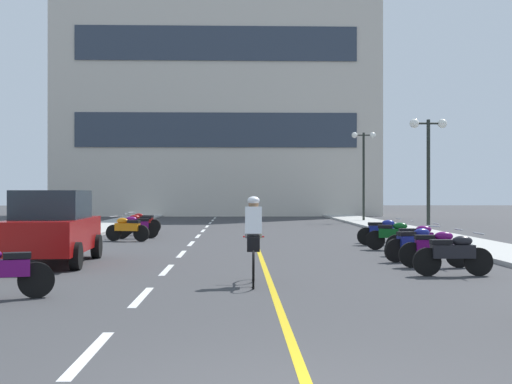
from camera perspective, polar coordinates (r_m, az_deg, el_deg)
name	(u,v)px	position (r m, az deg, el deg)	size (l,w,h in m)	color
ground_plane	(247,238)	(26.44, -0.73, -3.90)	(140.00, 140.00, 0.00)	#38383A
curb_left	(81,232)	(30.21, -14.62, -3.31)	(2.40, 72.00, 0.12)	#A8A8A3
curb_right	(410,232)	(30.39, 12.92, -3.29)	(2.40, 72.00, 0.12)	#A8A8A3
lane_dash_0	(89,353)	(7.75, -13.95, -13.13)	(0.14, 2.20, 0.01)	silver
lane_dash_1	(142,297)	(11.63, -9.66, -8.75)	(0.14, 2.20, 0.01)	silver
lane_dash_2	(167,270)	(15.56, -7.57, -6.55)	(0.14, 2.20, 0.01)	silver
lane_dash_3	(181,254)	(19.53, -6.33, -5.24)	(0.14, 2.20, 0.01)	silver
lane_dash_4	(191,244)	(23.50, -5.52, -4.37)	(0.14, 2.20, 0.01)	silver
lane_dash_5	(198,236)	(27.48, -4.94, -3.75)	(0.14, 2.20, 0.01)	silver
lane_dash_6	(203,231)	(31.47, -4.51, -3.29)	(0.14, 2.20, 0.01)	silver
lane_dash_7	(207,226)	(35.46, -4.17, -2.93)	(0.14, 2.20, 0.01)	silver
lane_dash_8	(210,223)	(39.45, -3.91, -2.64)	(0.14, 2.20, 0.01)	silver
lane_dash_9	(213,220)	(43.44, -3.69, -2.41)	(0.14, 2.20, 0.01)	silver
lane_dash_10	(215,218)	(47.44, -3.51, -2.21)	(0.14, 2.20, 0.01)	silver
lane_dash_11	(217,216)	(51.43, -3.36, -2.05)	(0.14, 2.20, 0.01)	silver
centre_line_yellow	(252,233)	(29.44, -0.32, -3.51)	(0.12, 66.00, 0.01)	gold
office_building	(218,79)	(54.35, -3.26, 9.50)	(25.12, 6.49, 21.64)	beige
street_lamp_mid	(428,149)	(27.09, 14.40, 3.58)	(1.46, 0.36, 4.53)	black
street_lamp_far	(364,156)	(41.15, 9.11, 3.02)	(1.46, 0.36, 5.32)	black
parked_car_near	(52,227)	(17.39, -16.88, -2.85)	(2.06, 4.27, 1.82)	black
motorcycle_1	(0,271)	(11.86, -20.87, -6.28)	(1.64, 0.80, 0.92)	black
motorcycle_2	(453,254)	(14.85, 16.38, -5.04)	(1.70, 0.60, 0.92)	black
motorcycle_3	(436,248)	(16.38, 14.98, -4.58)	(1.70, 0.60, 0.92)	black
motorcycle_4	(415,243)	(17.70, 13.35, -4.24)	(1.66, 0.72, 0.92)	black
motorcycle_5	(417,239)	(19.25, 13.47, -3.91)	(1.70, 0.60, 0.92)	black
motorcycle_6	(394,235)	(21.14, 11.61, -3.57)	(1.69, 0.63, 0.92)	black
motorcycle_7	(383,231)	(23.04, 10.69, -3.28)	(1.70, 0.60, 0.92)	black
motorcycle_8	(127,228)	(24.96, -10.86, -3.04)	(1.66, 0.74, 0.92)	black
motorcycle_9	(136,226)	(26.38, -10.12, -2.88)	(1.68, 0.65, 0.92)	black
motorcycle_10	(139,224)	(28.34, -9.88, -2.69)	(1.64, 0.78, 0.92)	black
motorcycle_11	(143,222)	(30.30, -9.59, -2.52)	(1.66, 0.74, 0.92)	black
cyclist_rider	(253,238)	(12.90, -0.21, -3.94)	(0.42, 1.77, 1.71)	black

